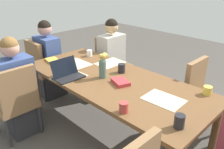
{
  "coord_description": "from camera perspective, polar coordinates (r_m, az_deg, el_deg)",
  "views": [
    {
      "loc": [
        1.65,
        -1.63,
        1.81
      ],
      "look_at": [
        0.0,
        0.0,
        0.79
      ],
      "focal_mm": 37.01,
      "sensor_mm": 36.0,
      "label": 1
    }
  ],
  "objects": [
    {
      "name": "chair_head_left_left_near",
      "position": [
        3.7,
        -16.75,
        2.05
      ],
      "size": [
        0.44,
        0.44,
        0.9
      ],
      "color": "olive",
      "rests_on": "ground_plane"
    },
    {
      "name": "ground_plane",
      "position": [
        2.94,
        0.0,
        -14.14
      ],
      "size": [
        10.0,
        10.0,
        0.0
      ],
      "primitive_type": "plane",
      "color": "#4C4742"
    },
    {
      "name": "placemat_near_left_far",
      "position": [
        2.63,
        -10.6,
        -0.63
      ],
      "size": [
        0.28,
        0.37,
        0.0
      ],
      "primitive_type": "cube",
      "rotation": [
        0.0,
        0.0,
        1.62
      ],
      "color": "beige",
      "rests_on": "dining_table"
    },
    {
      "name": "coffee_mug_near_left",
      "position": [
        1.83,
        16.31,
        -11.04
      ],
      "size": [
        0.08,
        0.08,
        0.11
      ],
      "primitive_type": "cylinder",
      "color": "#232328",
      "rests_on": "dining_table"
    },
    {
      "name": "coffee_mug_far_left",
      "position": [
        2.7,
        2.37,
        1.56
      ],
      "size": [
        0.09,
        0.09,
        0.11
      ],
      "primitive_type": "cylinder",
      "color": "#232328",
      "rests_on": "dining_table"
    },
    {
      "name": "chair_far_right_far",
      "position": [
        2.92,
        21.48,
        -4.61
      ],
      "size": [
        0.44,
        0.44,
        0.9
      ],
      "color": "olive",
      "rests_on": "ground_plane"
    },
    {
      "name": "chair_far_left_mid",
      "position": [
        3.76,
        -0.28,
        3.42
      ],
      "size": [
        0.44,
        0.44,
        0.9
      ],
      "color": "olive",
      "rests_on": "ground_plane"
    },
    {
      "name": "placemat_head_right_right_near",
      "position": [
        2.19,
        12.61,
        -6.05
      ],
      "size": [
        0.37,
        0.28,
        0.0
      ],
      "primitive_type": "cube",
      "rotation": [
        0.0,
        0.0,
        3.19
      ],
      "color": "beige",
      "rests_on": "dining_table"
    },
    {
      "name": "placemat_head_left_left_near",
      "position": [
        3.02,
        -8.7,
        2.71
      ],
      "size": [
        0.36,
        0.26,
        0.0
      ],
      "primitive_type": "cube",
      "rotation": [
        0.0,
        0.0,
        0.0
      ],
      "color": "beige",
      "rests_on": "dining_table"
    },
    {
      "name": "coffee_mug_near_right",
      "position": [
        2.4,
        22.51,
        -3.65
      ],
      "size": [
        0.08,
        0.08,
        0.08
      ],
      "primitive_type": "cylinder",
      "color": "#DBC64C",
      "rests_on": "dining_table"
    },
    {
      "name": "dining_table",
      "position": [
        2.59,
        0.0,
        -2.44
      ],
      "size": [
        2.25,
        0.96,
        0.74
      ],
      "color": "brown",
      "rests_on": "ground_plane"
    },
    {
      "name": "placemat_far_left_mid",
      "position": [
        3.0,
        -0.46,
        2.86
      ],
      "size": [
        0.26,
        0.36,
        0.0
      ],
      "primitive_type": "cube",
      "rotation": [
        0.0,
        0.0,
        -1.58
      ],
      "color": "beige",
      "rests_on": "dining_table"
    },
    {
      "name": "person_head_left_left_near",
      "position": [
        3.68,
        -15.33,
        2.51
      ],
      "size": [
        0.4,
        0.36,
        1.19
      ],
      "color": "#2D2D33",
      "rests_on": "ground_plane"
    },
    {
      "name": "flower_vase",
      "position": [
        2.53,
        -2.31,
        2.49
      ],
      "size": [
        0.09,
        0.1,
        0.29
      ],
      "color": "#4C6B60",
      "rests_on": "dining_table"
    },
    {
      "name": "laptop_near_left_far",
      "position": [
        2.61,
        -10.97,
        0.07
      ],
      "size": [
        0.22,
        0.32,
        0.21
      ],
      "color": "black",
      "rests_on": "dining_table"
    },
    {
      "name": "coffee_mug_centre_right",
      "position": [
        3.26,
        -5.61,
        5.28
      ],
      "size": [
        0.08,
        0.08,
        0.09
      ],
      "primitive_type": "cylinder",
      "color": "white",
      "rests_on": "dining_table"
    },
    {
      "name": "coffee_mug_centre_left",
      "position": [
        1.95,
        2.91,
        -8.1
      ],
      "size": [
        0.08,
        0.08,
        0.09
      ],
      "primitive_type": "cylinder",
      "color": "#AD3D38",
      "rests_on": "dining_table"
    },
    {
      "name": "book_blue_cover",
      "position": [
        3.17,
        -14.52,
        3.43
      ],
      "size": [
        0.22,
        0.18,
        0.03
      ],
      "primitive_type": "cube",
      "rotation": [
        0.0,
        0.0,
        -0.19
      ],
      "color": "gold",
      "rests_on": "dining_table"
    },
    {
      "name": "person_far_left_mid",
      "position": [
        3.66,
        -0.13,
        3.3
      ],
      "size": [
        0.36,
        0.4,
        1.19
      ],
      "color": "#2D2D33",
      "rests_on": "ground_plane"
    },
    {
      "name": "chair_near_left_far",
      "position": [
        2.85,
        -22.61,
        -5.57
      ],
      "size": [
        0.44,
        0.44,
        0.9
      ],
      "color": "olive",
      "rests_on": "ground_plane"
    },
    {
      "name": "person_near_left_far",
      "position": [
        2.92,
        -22.21,
        -4.19
      ],
      "size": [
        0.36,
        0.4,
        1.19
      ],
      "color": "#2D2D33",
      "rests_on": "ground_plane"
    },
    {
      "name": "book_red_cover",
      "position": [
        2.43,
        2.12,
        -1.85
      ],
      "size": [
        0.24,
        0.2,
        0.04
      ],
      "primitive_type": "cube",
      "rotation": [
        0.0,
        0.0,
        -0.35
      ],
      "color": "#B73338",
      "rests_on": "dining_table"
    }
  ]
}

